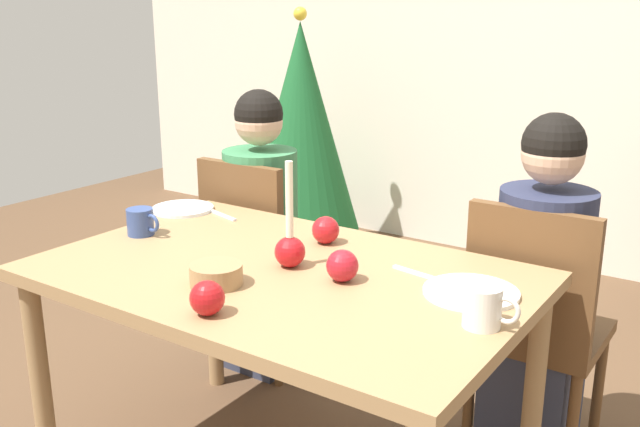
{
  "coord_description": "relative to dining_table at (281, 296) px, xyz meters",
  "views": [
    {
      "loc": [
        1.16,
        -1.51,
        1.47
      ],
      "look_at": [
        0.0,
        0.2,
        0.87
      ],
      "focal_mm": 39.7,
      "sensor_mm": 36.0,
      "label": 1
    }
  ],
  "objects": [
    {
      "name": "back_wall",
      "position": [
        0.0,
        2.6,
        0.63
      ],
      "size": [
        6.4,
        0.1,
        2.6
      ],
      "primitive_type": "cube",
      "color": "beige",
      "rests_on": "ground"
    },
    {
      "name": "dining_table",
      "position": [
        0.0,
        0.0,
        0.0
      ],
      "size": [
        1.4,
        0.9,
        0.75
      ],
      "color": "#99754C",
      "rests_on": "ground"
    },
    {
      "name": "chair_left",
      "position": [
        -0.59,
        0.61,
        -0.15
      ],
      "size": [
        0.4,
        0.4,
        0.9
      ],
      "color": "brown",
      "rests_on": "ground"
    },
    {
      "name": "chair_right",
      "position": [
        0.56,
        0.61,
        -0.15
      ],
      "size": [
        0.4,
        0.4,
        0.9
      ],
      "color": "brown",
      "rests_on": "ground"
    },
    {
      "name": "person_left_child",
      "position": [
        -0.59,
        0.64,
        -0.1
      ],
      "size": [
        0.3,
        0.3,
        1.17
      ],
      "color": "#33384C",
      "rests_on": "ground"
    },
    {
      "name": "person_right_child",
      "position": [
        0.56,
        0.64,
        -0.1
      ],
      "size": [
        0.3,
        0.3,
        1.17
      ],
      "color": "#33384C",
      "rests_on": "ground"
    },
    {
      "name": "christmas_tree",
      "position": [
        -1.33,
        1.95,
        0.11
      ],
      "size": [
        0.72,
        0.72,
        1.49
      ],
      "color": "brown",
      "rests_on": "ground"
    },
    {
      "name": "candle_centerpiece",
      "position": [
        0.01,
        0.04,
        0.15
      ],
      "size": [
        0.09,
        0.09,
        0.31
      ],
      "color": "red",
      "rests_on": "dining_table"
    },
    {
      "name": "plate_left",
      "position": [
        -0.68,
        0.29,
        0.09
      ],
      "size": [
        0.23,
        0.23,
        0.01
      ],
      "primitive_type": "cylinder",
      "color": "silver",
      "rests_on": "dining_table"
    },
    {
      "name": "plate_right",
      "position": [
        0.52,
        0.13,
        0.09
      ],
      "size": [
        0.25,
        0.25,
        0.01
      ],
      "primitive_type": "cylinder",
      "color": "white",
      "rests_on": "dining_table"
    },
    {
      "name": "mug_left",
      "position": [
        -0.58,
        0.0,
        0.13
      ],
      "size": [
        0.13,
        0.09,
        0.09
      ],
      "color": "#33477F",
      "rests_on": "dining_table"
    },
    {
      "name": "mug_right",
      "position": [
        0.62,
        -0.04,
        0.13
      ],
      "size": [
        0.14,
        0.09,
        0.1
      ],
      "color": "silver",
      "rests_on": "dining_table"
    },
    {
      "name": "fork_left",
      "position": [
        -0.51,
        0.32,
        0.09
      ],
      "size": [
        0.18,
        0.06,
        0.01
      ],
      "primitive_type": "cube",
      "rotation": [
        0.0,
        0.0,
        -0.28
      ],
      "color": "silver",
      "rests_on": "dining_table"
    },
    {
      "name": "fork_right",
      "position": [
        0.35,
        0.18,
        0.09
      ],
      "size": [
        0.18,
        0.04,
        0.01
      ],
      "primitive_type": "cube",
      "rotation": [
        0.0,
        0.0,
        -0.17
      ],
      "color": "silver",
      "rests_on": "dining_table"
    },
    {
      "name": "bowl_walnuts",
      "position": [
        -0.07,
        -0.19,
        0.11
      ],
      "size": [
        0.14,
        0.14,
        0.06
      ],
      "primitive_type": "cylinder",
      "color": "#99754C",
      "rests_on": "dining_table"
    },
    {
      "name": "apple_near_candle",
      "position": [
        0.04,
        -0.35,
        0.13
      ],
      "size": [
        0.09,
        0.09,
        0.09
      ],
      "primitive_type": "sphere",
      "color": "#AC1417",
      "rests_on": "dining_table"
    },
    {
      "name": "apple_by_left_plate",
      "position": [
        -0.03,
        0.27,
        0.13
      ],
      "size": [
        0.09,
        0.09,
        0.09
      ],
      "primitive_type": "sphere",
      "color": "#B5171C",
      "rests_on": "dining_table"
    },
    {
      "name": "apple_by_right_mug",
      "position": [
        0.19,
        0.02,
        0.13
      ],
      "size": [
        0.09,
        0.09,
        0.09
      ],
      "primitive_type": "sphere",
      "color": "#AD1923",
      "rests_on": "dining_table"
    }
  ]
}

